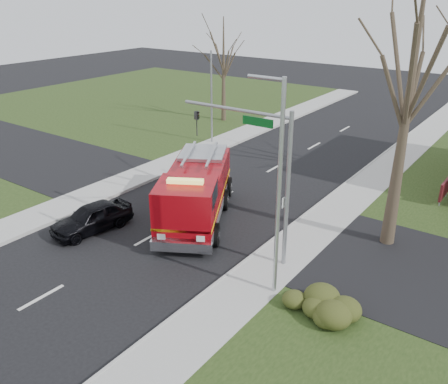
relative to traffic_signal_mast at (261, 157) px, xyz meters
The scene contains 12 objects.
ground 7.18m from the traffic_signal_mast, 163.94° to the right, with size 120.00×120.00×0.00m, color black.
sidewalk_right 4.97m from the traffic_signal_mast, 56.58° to the right, with size 2.40×80.00×0.15m, color #9F9E99.
sidewalk_left 12.41m from the traffic_signal_mast, behind, with size 2.40×80.00×0.15m, color #9F9E99.
health_center_sign 12.79m from the traffic_signal_mast, 64.32° to the left, with size 0.12×2.00×1.40m.
hedge_corner 6.14m from the traffic_signal_mast, 33.41° to the right, with size 2.80×2.00×0.90m, color #2F3613.
bare_tree_near 6.78m from the traffic_signal_mast, 46.37° to the left, with size 6.00×6.00×12.00m.
bare_tree_left 23.97m from the traffic_signal_mast, 129.43° to the left, with size 4.50×4.50×9.00m.
traffic_signal_mast is the anchor object (origin of this frame).
streetlight_pole 2.78m from the traffic_signal_mast, 46.02° to the right, with size 1.48×0.16×8.40m.
utility_pole_far 17.38m from the traffic_signal_mast, 133.85° to the left, with size 0.14×0.14×7.00m, color gray.
fire_engine 5.81m from the traffic_signal_mast, 163.70° to the left, with size 6.28×8.31×3.22m.
parked_car_maroon 9.32m from the traffic_signal_mast, 162.10° to the right, with size 1.65×4.10×1.40m, color black.
Camera 1 is at (14.68, -14.28, 10.96)m, focal length 38.00 mm.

